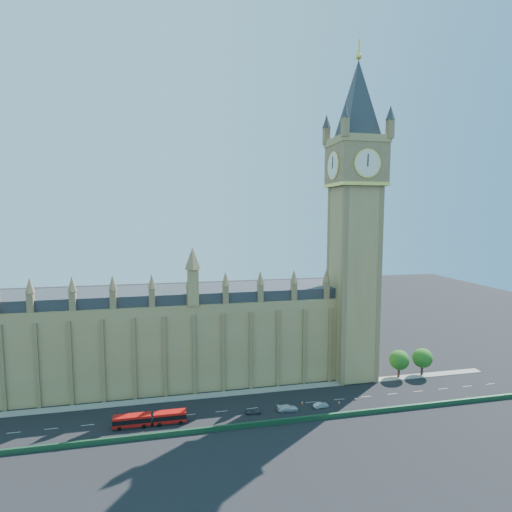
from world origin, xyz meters
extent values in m
plane|color=black|center=(0.00, 0.00, 0.00)|extent=(400.00, 400.00, 0.00)
cube|color=#9A814A|center=(-25.00, 22.00, 12.50)|extent=(120.00, 20.00, 25.00)
cube|color=#2D3035|center=(-25.00, 22.00, 26.50)|extent=(120.00, 18.00, 3.00)
cube|color=#9A814A|center=(38.00, 14.00, 29.00)|extent=(12.00, 12.00, 58.00)
cube|color=olive|center=(38.00, 14.00, 64.00)|extent=(14.00, 14.00, 12.00)
cylinder|color=silver|center=(38.00, 6.85, 64.00)|extent=(7.20, 0.30, 7.20)
cube|color=#9A814A|center=(38.00, 14.00, 71.00)|extent=(14.50, 14.50, 2.00)
pyramid|color=#2D3035|center=(38.00, 14.00, 94.00)|extent=(20.59, 20.59, 22.00)
sphere|color=#F2C64C|center=(38.00, 14.00, 94.80)|extent=(1.80, 1.80, 1.80)
cube|color=#1E4C2D|center=(0.00, -9.00, 0.60)|extent=(160.00, 0.60, 1.20)
cube|color=gray|center=(0.00, 9.50, 0.08)|extent=(160.00, 3.00, 0.16)
cylinder|color=#382619|center=(52.00, 10.00, 2.00)|extent=(0.70, 0.70, 4.00)
sphere|color=#205416|center=(52.00, 10.00, 5.50)|extent=(6.00, 6.00, 6.00)
sphere|color=#205416|center=(52.80, 10.30, 6.10)|extent=(4.38, 4.38, 4.38)
cylinder|color=#382619|center=(60.00, 10.00, 2.00)|extent=(0.70, 0.70, 4.00)
sphere|color=#205416|center=(60.00, 10.00, 5.50)|extent=(6.00, 6.00, 6.00)
sphere|color=#205416|center=(60.80, 10.30, 6.10)|extent=(4.38, 4.38, 4.38)
cube|color=red|center=(-25.49, -3.07, 1.44)|extent=(8.67, 2.48, 2.88)
cube|color=red|center=(-16.75, -3.15, 1.44)|extent=(7.71, 2.47, 2.88)
cube|color=black|center=(-25.49, -3.07, 1.79)|extent=(8.72, 2.53, 1.10)
cube|color=black|center=(-16.75, -3.15, 1.79)|extent=(7.76, 2.52, 1.10)
cylinder|color=black|center=(-21.36, -3.11, 1.30)|extent=(0.80, 2.31, 2.31)
cylinder|color=black|center=(-28.27, -4.25, 0.48)|extent=(0.96, 0.30, 0.96)
cylinder|color=black|center=(-28.25, -1.85, 0.48)|extent=(0.96, 0.30, 0.96)
cylinder|color=black|center=(-22.74, -4.30, 0.48)|extent=(0.96, 0.30, 0.96)
cylinder|color=black|center=(-22.72, -1.90, 0.48)|extent=(0.96, 0.30, 0.96)
cylinder|color=black|center=(-19.22, -4.33, 0.48)|extent=(0.96, 0.30, 0.96)
cylinder|color=black|center=(-19.20, -1.93, 0.48)|extent=(0.96, 0.30, 0.96)
cylinder|color=black|center=(-14.30, -4.38, 0.48)|extent=(0.96, 0.30, 0.96)
cylinder|color=black|center=(-14.28, -1.97, 0.48)|extent=(0.96, 0.30, 0.96)
imported|color=#414348|center=(3.72, -2.83, 0.64)|extent=(3.86, 1.86, 1.27)
imported|color=#AAACB2|center=(21.52, -3.28, 0.65)|extent=(4.12, 1.91, 1.31)
imported|color=silver|center=(12.55, -3.24, 0.76)|extent=(5.37, 2.55, 1.51)
cube|color=black|center=(26.99, -2.35, 0.02)|extent=(0.49, 0.49, 0.04)
cone|color=#F95F0D|center=(26.99, -2.35, 0.33)|extent=(0.53, 0.53, 0.66)
cylinder|color=white|center=(26.99, -2.35, 0.42)|extent=(0.32, 0.32, 0.11)
cube|color=black|center=(17.33, -0.62, 0.02)|extent=(0.53, 0.53, 0.04)
cone|color=#F2560C|center=(17.33, -0.62, 0.39)|extent=(0.58, 0.58, 0.77)
cylinder|color=white|center=(17.33, -0.62, 0.50)|extent=(0.37, 0.37, 0.13)
cube|color=black|center=(21.23, -3.56, 0.02)|extent=(0.48, 0.48, 0.04)
cone|color=orange|center=(21.23, -3.56, 0.37)|extent=(0.53, 0.53, 0.73)
cylinder|color=white|center=(21.23, -3.56, 0.47)|extent=(0.35, 0.35, 0.13)
cube|color=black|center=(32.18, -1.42, 0.02)|extent=(0.42, 0.42, 0.04)
cone|color=orange|center=(32.18, -1.42, 0.33)|extent=(0.46, 0.46, 0.67)
cylinder|color=white|center=(32.18, -1.42, 0.43)|extent=(0.32, 0.32, 0.11)
camera|label=1|loc=(-15.50, -96.53, 49.85)|focal=28.00mm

